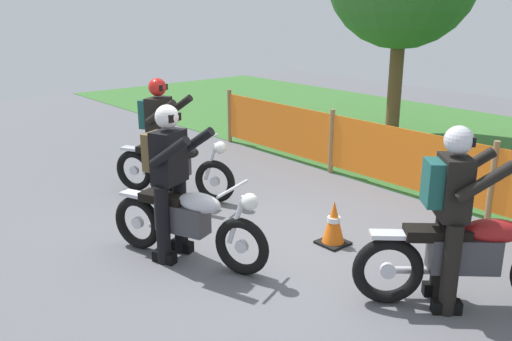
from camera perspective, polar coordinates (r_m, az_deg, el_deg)
The scene contains 10 objects.
ground at distance 6.51m, azimuth 0.83°, elevation -7.39°, with size 24.00×24.00×0.02m, color #5B5B60.
grass_verge at distance 11.17m, azimuth 24.82°, elevation 1.57°, with size 24.00×6.76×0.01m, color #386B2D.
barrier_fence at distance 8.18m, azimuth 14.87°, elevation 1.27°, with size 8.24×0.08×1.05m.
motorcycle_lead at distance 7.91m, azimuth -8.53°, elevation 0.42°, with size 1.78×1.01×0.92m.
motorcycle_trailing at distance 5.39m, azimuth 21.32°, elevation -8.34°, with size 1.49×1.62×0.99m.
motorcycle_third at distance 5.91m, azimuth -7.10°, elevation -5.28°, with size 1.86×0.91×0.93m.
rider_lead at distance 7.89m, azimuth -10.01°, elevation 4.10°, with size 0.78×0.70×1.69m.
rider_trailing at distance 5.14m, azimuth 19.50°, elevation -3.66°, with size 0.76×0.77×1.69m.
rider_third at distance 5.86m, azimuth -9.00°, elevation -0.36°, with size 0.78×0.68×1.69m.
traffic_cone at distance 6.39m, azimuth 8.06°, elevation -5.42°, with size 0.32×0.32×0.53m.
Camera 1 is at (4.48, -3.88, 2.68)m, focal length 38.59 mm.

